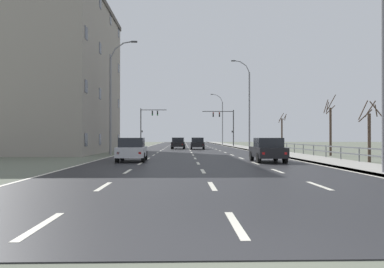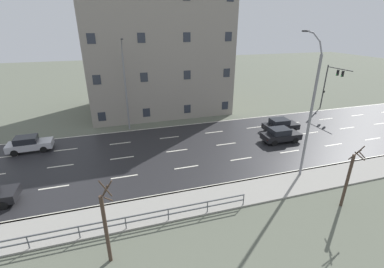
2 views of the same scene
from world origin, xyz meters
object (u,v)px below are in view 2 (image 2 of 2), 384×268
street_lamp_midground (310,112)px  car_distant (29,144)px  street_lamp_left_bank (126,87)px  car_near_left (281,135)px  brick_building (157,53)px  car_far_right (280,125)px  traffic_signal_left (331,81)px

street_lamp_midground → car_distant: (-11.74, -22.93, -4.81)m
street_lamp_midground → street_lamp_left_bank: size_ratio=1.08×
street_lamp_left_bank → car_near_left: street_lamp_left_bank is taller
car_near_left → brick_building: size_ratio=0.22×
car_far_right → brick_building: brick_building is taller
street_lamp_midground → car_distant: 26.21m
street_lamp_left_bank → brick_building: size_ratio=0.55×
car_distant → brick_building: bearing=124.1°
street_lamp_left_bank → brick_building: bearing=147.2°
car_distant → car_far_right: size_ratio=1.00×
car_far_right → street_lamp_left_bank: bearing=-106.8°
street_lamp_midground → car_distant: street_lamp_midground is taller
street_lamp_midground → car_near_left: bearing=158.8°
street_lamp_left_bank → car_distant: (3.15, -10.05, -4.36)m
car_distant → brick_building: 20.05m
car_distant → traffic_signal_left: bearing=91.9°
car_distant → brick_building: size_ratio=0.22×
car_near_left → car_far_right: size_ratio=0.99×
street_lamp_left_bank → car_far_right: size_ratio=2.54×
street_lamp_left_bank → car_near_left: (8.51, 15.37, -4.36)m
car_near_left → car_distant: bearing=-100.5°
street_lamp_midground → brick_building: size_ratio=0.60×
street_lamp_left_bank → traffic_signal_left: street_lamp_left_bank is taller
street_lamp_left_bank → brick_building: brick_building is taller
car_far_right → brick_building: bearing=-136.7°
street_lamp_midground → car_far_right: 11.01m
street_lamp_left_bank → car_distant: 11.40m
street_lamp_midground → brick_building: bearing=-161.1°
car_distant → car_far_right: (2.77, 27.12, 0.00)m
traffic_signal_left → car_far_right: (5.39, -11.45, -3.56)m
street_lamp_left_bank → car_far_right: 18.59m
traffic_signal_left → car_distant: traffic_signal_left is taller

